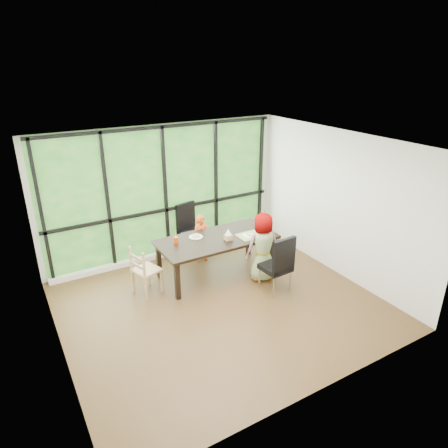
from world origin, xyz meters
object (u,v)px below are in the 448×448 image
Objects in this scene: child_older at (263,247)px; chair_interior_leather at (276,263)px; orange_cup at (176,240)px; tissue_box at (228,237)px; green_cup at (265,230)px; white_mug at (262,225)px; chair_window_leather at (192,230)px; dining_table at (217,256)px; child_toddler at (201,239)px; plate_far at (196,237)px; plate_near at (249,236)px; chair_end_beech at (146,270)px.

chair_interior_leather is at bearing 92.85° from child_older.
orange_cup is (-1.33, 1.21, 0.27)m from chair_interior_leather.
chair_interior_leather is 8.89× the size of orange_cup.
child_older reaches higher than tissue_box.
white_mug is (0.13, 0.29, -0.02)m from green_cup.
chair_interior_leather is at bearing -112.01° from green_cup.
tissue_box is (0.89, -0.35, -0.01)m from orange_cup.
tissue_box is at bearing -94.74° from chair_window_leather.
chair_interior_leather is at bearing -86.16° from chair_window_leather.
dining_table is 1.21m from chair_interior_leather.
child_toddler is 8.00× the size of tissue_box.
chair_window_leather reaches higher than white_mug.
chair_interior_leather is at bearing -42.26° from orange_cup.
chair_window_leather is at bearing 69.62° from plate_far.
plate_near is 1.94× the size of tissue_box.
child_toddler is at bearing -74.44° from chair_interior_leather.
white_mug is at bearing -107.73° from chair_end_beech.
plate_far is at bearing 157.85° from green_cup.
child_toddler is 0.87m from tissue_box.
child_toddler is at bearing -51.89° from child_older.
chair_interior_leather reaches higher than dining_table.
white_mug is (0.45, 1.06, 0.25)m from chair_interior_leather.
child_older reaches higher than orange_cup.
chair_window_leather reaches higher than plate_far.
plate_far is (-0.31, 0.23, 0.38)m from dining_table.
child_older reaches higher than green_cup.
chair_window_leather is 8.80× the size of tissue_box.
chair_interior_leather is 0.85m from plate_near.
child_older is at bearing -101.13° from chair_interior_leather.
child_toddler is 8.07× the size of orange_cup.
child_toddler is 3.85× the size of plate_far.
orange_cup is at bearing 166.48° from dining_table.
chair_interior_leather is 1.76m from child_toddler.
chair_end_beech is at bearing 178.58° from dining_table.
dining_table is 2.45× the size of chair_end_beech.
child_older is at bearing -77.67° from plate_near.
child_toddler is 11.63× the size of white_mug.
chair_interior_leather reaches higher than plate_far.
dining_table is at bearing -109.03° from chair_end_beech.
tissue_box is (-0.45, 0.86, 0.26)m from chair_interior_leather.
chair_end_beech is at bearing 172.67° from plate_near.
orange_cup reaches higher than green_cup.
child_toddler is at bearing -99.90° from chair_window_leather.
dining_table is 2.04× the size of chair_interior_leather.
plate_far is (-0.96, 0.82, 0.11)m from child_older.
child_toddler reaches higher than plate_far.
plate_near is at bearing -16.76° from orange_cup.
plate_far is (-0.29, -0.79, 0.22)m from chair_window_leather.
plate_near is at bearing -77.34° from chair_window_leather.
chair_interior_leather is 12.80× the size of white_mug.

